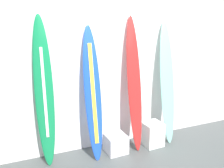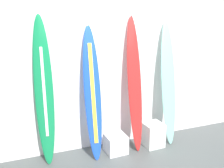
{
  "view_description": "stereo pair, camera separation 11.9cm",
  "coord_description": "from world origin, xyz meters",
  "px_view_note": "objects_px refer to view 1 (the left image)",
  "views": [
    {
      "loc": [
        -1.55,
        -2.37,
        2.05
      ],
      "look_at": [
        -0.16,
        0.95,
        1.16
      ],
      "focal_mm": 37.48,
      "sensor_mm": 36.0,
      "label": 1
    },
    {
      "loc": [
        -1.44,
        -2.42,
        2.05
      ],
      "look_at": [
        -0.16,
        0.95,
        1.16
      ],
      "focal_mm": 37.48,
      "sensor_mm": 36.0,
      "label": 2
    }
  ],
  "objects_px": {
    "surfboard_cobalt": "(93,94)",
    "surfboard_seafoam": "(167,83)",
    "display_block_left": "(152,134)",
    "display_block_center": "(116,143)",
    "surfboard_emerald": "(44,94)",
    "surfboard_crimson": "(134,85)"
  },
  "relations": [
    {
      "from": "surfboard_cobalt",
      "to": "display_block_left",
      "type": "height_order",
      "value": "surfboard_cobalt"
    },
    {
      "from": "surfboard_seafoam",
      "to": "display_block_center",
      "type": "relative_size",
      "value": 6.25
    },
    {
      "from": "surfboard_cobalt",
      "to": "display_block_center",
      "type": "bearing_deg",
      "value": -9.2
    },
    {
      "from": "surfboard_emerald",
      "to": "surfboard_crimson",
      "type": "relative_size",
      "value": 1.0
    },
    {
      "from": "display_block_center",
      "to": "surfboard_emerald",
      "type": "bearing_deg",
      "value": 172.82
    },
    {
      "from": "surfboard_cobalt",
      "to": "display_block_center",
      "type": "height_order",
      "value": "surfboard_cobalt"
    },
    {
      "from": "display_block_center",
      "to": "surfboard_crimson",
      "type": "bearing_deg",
      "value": 11.41
    },
    {
      "from": "surfboard_emerald",
      "to": "surfboard_seafoam",
      "type": "relative_size",
      "value": 1.03
    },
    {
      "from": "surfboard_crimson",
      "to": "surfboard_seafoam",
      "type": "bearing_deg",
      "value": 0.47
    },
    {
      "from": "surfboard_crimson",
      "to": "surfboard_emerald",
      "type": "bearing_deg",
      "value": 177.53
    },
    {
      "from": "surfboard_crimson",
      "to": "display_block_center",
      "type": "relative_size",
      "value": 6.47
    },
    {
      "from": "surfboard_emerald",
      "to": "surfboard_cobalt",
      "type": "relative_size",
      "value": 1.07
    },
    {
      "from": "surfboard_cobalt",
      "to": "surfboard_emerald",
      "type": "bearing_deg",
      "value": 173.86
    },
    {
      "from": "surfboard_emerald",
      "to": "surfboard_cobalt",
      "type": "xyz_separation_m",
      "value": [
        0.71,
        -0.08,
        -0.06
      ]
    },
    {
      "from": "surfboard_cobalt",
      "to": "surfboard_seafoam",
      "type": "relative_size",
      "value": 0.97
    },
    {
      "from": "surfboard_cobalt",
      "to": "surfboard_seafoam",
      "type": "bearing_deg",
      "value": 0.82
    },
    {
      "from": "surfboard_crimson",
      "to": "display_block_center",
      "type": "distance_m",
      "value": 1.02
    },
    {
      "from": "surfboard_emerald",
      "to": "display_block_center",
      "type": "height_order",
      "value": "surfboard_emerald"
    },
    {
      "from": "display_block_center",
      "to": "surfboard_seafoam",
      "type": "bearing_deg",
      "value": 4.41
    },
    {
      "from": "surfboard_crimson",
      "to": "display_block_left",
      "type": "xyz_separation_m",
      "value": [
        0.33,
        -0.1,
        -0.9
      ]
    },
    {
      "from": "surfboard_cobalt",
      "to": "surfboard_crimson",
      "type": "height_order",
      "value": "surfboard_crimson"
    },
    {
      "from": "display_block_left",
      "to": "display_block_center",
      "type": "distance_m",
      "value": 0.7
    }
  ]
}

